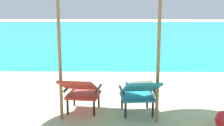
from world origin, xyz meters
name	(u,v)px	position (x,y,z in m)	size (l,w,h in m)	color
ground_plane	(114,64)	(0.00, 4.00, 0.00)	(40.00, 40.00, 0.00)	#CCB78E
ocean_band	(115,33)	(0.00, 11.97, 0.00)	(40.00, 18.00, 0.01)	teal
lounge_chair_left	(81,91)	(-0.50, 0.00, 0.40)	(0.64, 0.93, 0.68)	red
lounge_chair_right	(139,93)	(0.44, -0.10, 0.40)	(0.63, 0.93, 0.68)	teal
beach_ball	(224,120)	(1.65, -0.53, 0.13)	(0.27, 0.27, 0.27)	red
cooler_box	(138,86)	(0.52, 1.08, 0.16)	(0.54, 0.43, 0.32)	#194CA5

